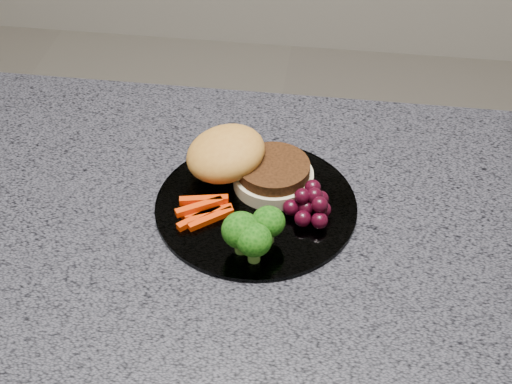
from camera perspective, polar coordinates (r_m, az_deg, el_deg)
countertop at (r=0.93m, az=-7.45°, el=-2.92°), size 1.20×0.60×0.04m
plate at (r=0.92m, az=0.00°, el=-1.07°), size 0.26×0.26×0.01m
burger at (r=0.94m, az=-1.09°, el=2.28°), size 0.17×0.12×0.06m
carrot_sticks at (r=0.90m, az=-4.19°, el=-1.47°), size 0.07×0.07×0.02m
broccoli at (r=0.83m, az=-0.27°, el=-3.19°), size 0.07×0.07×0.06m
grape_bunch at (r=0.89m, az=4.36°, el=-0.97°), size 0.06×0.06×0.04m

